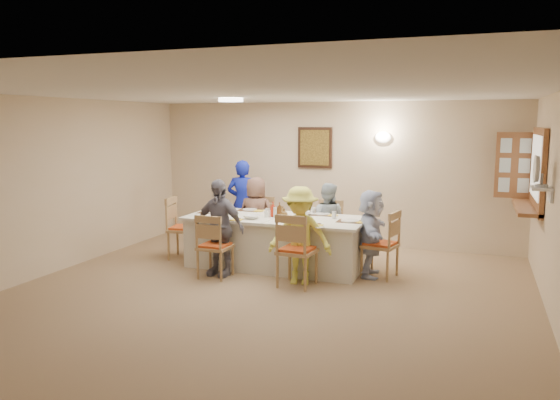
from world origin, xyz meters
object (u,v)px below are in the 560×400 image
(caregiver, at_px, (243,203))
(chair_front_left, at_px, (215,245))
(chair_back_right, at_px, (329,230))
(diner_front_left, at_px, (219,228))
(chair_left_end, at_px, (184,228))
(dining_table, at_px, (276,242))
(serving_hatch, at_px, (538,170))
(desk_fan, at_px, (539,175))
(diner_right_end, at_px, (371,233))
(diner_back_right, at_px, (327,222))
(chair_right_end, at_px, (380,244))
(diner_back_left, at_px, (256,215))
(diner_front_right, at_px, (300,236))
(condiment_ketchup, at_px, (273,209))
(chair_back_left, at_px, (259,225))
(chair_front_right, at_px, (297,249))

(caregiver, bearing_deg, chair_front_left, 93.14)
(chair_back_right, height_order, diner_front_left, diner_front_left)
(chair_front_left, xyz_separation_m, caregiver, (-0.45, 1.95, 0.30))
(chair_left_end, bearing_deg, dining_table, -99.51)
(serving_hatch, relative_size, chair_back_right, 1.64)
(desk_fan, distance_m, diner_right_end, 2.31)
(caregiver, bearing_deg, diner_back_right, 154.24)
(chair_front_left, xyz_separation_m, chair_right_end, (2.15, 0.80, 0.02))
(chair_right_end, bearing_deg, diner_back_left, -95.55)
(chair_back_right, xyz_separation_m, diner_front_right, (0.00, -1.48, 0.20))
(desk_fan, xyz_separation_m, condiment_ketchup, (-3.49, 0.56, -0.68))
(diner_back_left, height_order, diner_back_right, diner_back_left)
(desk_fan, relative_size, chair_back_left, 0.33)
(diner_back_right, bearing_deg, diner_front_right, 90.17)
(chair_left_end, bearing_deg, diner_right_end, -99.51)
(chair_left_end, xyz_separation_m, diner_front_right, (2.15, -0.68, 0.16))
(chair_left_end, bearing_deg, condiment_ketchup, -99.71)
(chair_front_right, bearing_deg, serving_hatch, -147.01)
(dining_table, distance_m, diner_back_right, 0.94)
(diner_back_right, height_order, diner_front_left, diner_front_left)
(chair_front_left, distance_m, condiment_ketchup, 1.06)
(diner_front_right, bearing_deg, chair_front_right, -98.13)
(chair_front_left, relative_size, caregiver, 0.60)
(diner_back_left, bearing_deg, chair_front_left, 87.33)
(serving_hatch, relative_size, chair_front_left, 1.65)
(dining_table, xyz_separation_m, diner_right_end, (1.42, 0.00, 0.23))
(dining_table, relative_size, chair_right_end, 2.78)
(diner_back_left, distance_m, diner_back_right, 1.20)
(desk_fan, height_order, diner_front_left, desk_fan)
(desk_fan, relative_size, condiment_ketchup, 1.34)
(dining_table, height_order, diner_right_end, diner_right_end)
(chair_back_left, distance_m, condiment_ketchup, 1.06)
(chair_back_left, relative_size, chair_left_end, 0.93)
(desk_fan, xyz_separation_m, chair_right_end, (-1.90, 0.57, -1.07))
(diner_right_end, bearing_deg, chair_back_right, 37.93)
(chair_front_left, relative_size, diner_right_end, 0.74)
(diner_back_left, relative_size, caregiver, 0.85)
(diner_back_right, distance_m, caregiver, 1.72)
(chair_back_left, height_order, diner_back_right, diner_back_right)
(serving_hatch, distance_m, chair_back_right, 3.14)
(desk_fan, relative_size, chair_front_left, 0.33)
(serving_hatch, bearing_deg, chair_left_end, -171.32)
(chair_front_right, relative_size, chair_left_end, 1.01)
(desk_fan, bearing_deg, chair_front_left, -176.75)
(serving_hatch, height_order, chair_left_end, serving_hatch)
(chair_back_right, relative_size, diner_back_left, 0.72)
(diner_front_right, bearing_deg, dining_table, 123.29)
(chair_front_left, relative_size, condiment_ketchup, 4.06)
(chair_right_end, bearing_deg, diner_front_left, -60.45)
(diner_right_end, xyz_separation_m, condiment_ketchup, (-1.46, -0.01, 0.26))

